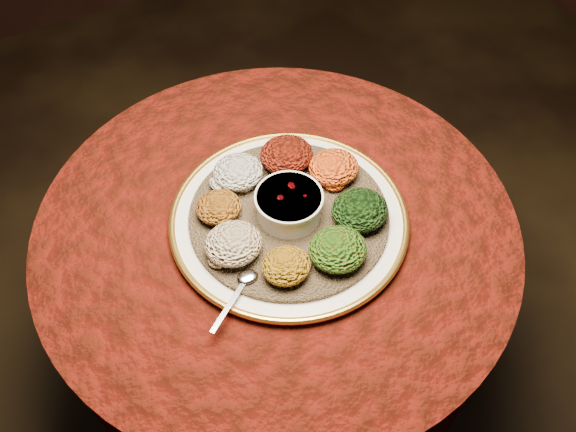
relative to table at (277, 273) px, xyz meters
name	(u,v)px	position (x,y,z in m)	size (l,w,h in m)	color
table	(277,273)	(0.00, 0.00, 0.00)	(0.96, 0.96, 0.73)	black
platter	(289,219)	(0.02, -0.01, 0.19)	(0.51, 0.51, 0.02)	silver
injera	(289,216)	(0.02, -0.01, 0.20)	(0.39, 0.39, 0.01)	brown
stew_bowl	(289,204)	(0.02, -0.01, 0.24)	(0.13, 0.13, 0.05)	silver
spoon	(245,281)	(-0.12, -0.11, 0.21)	(0.12, 0.09, 0.01)	silver
portion_ayib	(238,172)	(-0.03, 0.11, 0.23)	(0.10, 0.10, 0.05)	beige
portion_kitfo	(286,155)	(0.08, 0.11, 0.23)	(0.11, 0.10, 0.05)	black
portion_tikil	(334,168)	(0.15, 0.03, 0.23)	(0.10, 0.10, 0.05)	#BB850F
portion_gomen	(360,210)	(0.14, -0.09, 0.23)	(0.11, 0.10, 0.05)	black
portion_mixveg	(338,249)	(0.05, -0.14, 0.23)	(0.11, 0.10, 0.05)	#AA260B
portion_kik	(286,266)	(-0.05, -0.13, 0.23)	(0.09, 0.09, 0.04)	#99610D
portion_timatim	(233,244)	(-0.11, -0.04, 0.23)	(0.11, 0.10, 0.05)	maroon
portion_shiro	(219,207)	(-0.10, 0.05, 0.23)	(0.09, 0.08, 0.04)	#8B5010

